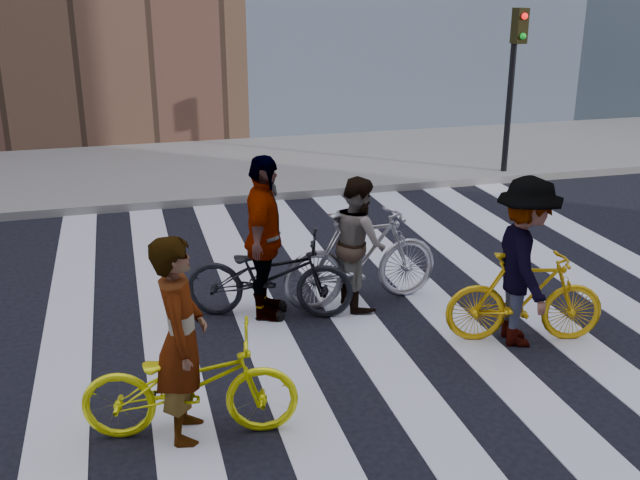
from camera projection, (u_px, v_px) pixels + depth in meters
name	position (u px, v px, depth m)	size (l,w,h in m)	color
ground	(393.00, 309.00, 9.23)	(100.00, 100.00, 0.00)	black
sidewalk_far	(270.00, 164.00, 16.03)	(100.00, 5.00, 0.15)	slate
zebra_crosswalk	(393.00, 308.00, 9.23)	(8.25, 10.00, 0.01)	silver
traffic_signal	(515.00, 64.00, 14.41)	(0.22, 0.42, 3.33)	black
bike_yellow_left	(190.00, 384.00, 6.55)	(0.66, 1.89, 1.00)	#FCFE0E
bike_silver_mid	(362.00, 258.00, 9.18)	(0.57, 2.03, 1.22)	#ACADB6
bike_yellow_right	(525.00, 297.00, 8.26)	(0.49, 1.75, 1.05)	#E5A90C
bike_dark_rear	(269.00, 275.00, 8.87)	(0.69, 1.99, 1.05)	black
rider_left	(181.00, 340.00, 6.39)	(0.69, 0.45, 1.88)	slate
rider_mid	(358.00, 242.00, 9.10)	(0.80, 0.62, 1.64)	slate
rider_right	(524.00, 262.00, 8.11)	(1.22, 0.70, 1.90)	slate
rider_rear	(264.00, 239.00, 8.71)	(1.16, 0.48, 1.98)	slate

